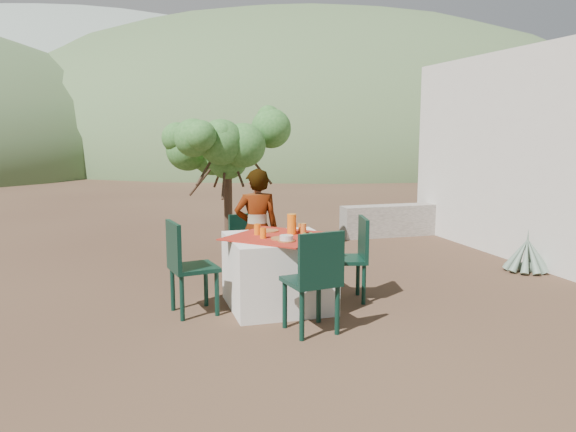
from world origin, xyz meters
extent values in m
plane|color=#382419|center=(0.00, 0.00, 0.00)|extent=(160.00, 160.00, 0.00)
cube|color=white|center=(0.22, 0.07, 0.38)|extent=(1.02, 1.02, 0.75)
cube|color=#A91A18|center=(0.22, 0.07, 0.76)|extent=(1.30, 1.30, 0.01)
cylinder|color=black|center=(0.03, 0.89, 0.21)|extent=(0.04, 0.04, 0.41)
cylinder|color=black|center=(0.33, 0.98, 0.21)|extent=(0.04, 0.04, 0.41)
cylinder|color=black|center=(-0.05, 1.19, 0.21)|extent=(0.04, 0.04, 0.41)
cylinder|color=black|center=(0.25, 1.28, 0.21)|extent=(0.04, 0.04, 0.41)
cube|color=black|center=(0.14, 1.08, 0.41)|extent=(0.47, 0.47, 0.04)
cube|color=black|center=(0.10, 1.25, 0.63)|extent=(0.38, 0.14, 0.40)
cylinder|color=black|center=(0.47, -0.54, 0.24)|extent=(0.05, 0.05, 0.48)
cylinder|color=black|center=(0.11, -0.60, 0.24)|extent=(0.05, 0.05, 0.48)
cylinder|color=black|center=(0.52, -0.90, 0.24)|extent=(0.05, 0.05, 0.48)
cylinder|color=black|center=(0.16, -0.95, 0.24)|extent=(0.05, 0.05, 0.48)
cube|color=black|center=(0.32, -0.75, 0.48)|extent=(0.51, 0.51, 0.04)
cube|color=black|center=(0.35, -0.95, 0.74)|extent=(0.45, 0.11, 0.47)
cylinder|color=black|center=(-0.45, -0.06, 0.24)|extent=(0.05, 0.05, 0.47)
cylinder|color=black|center=(-0.51, 0.29, 0.24)|extent=(0.05, 0.05, 0.47)
cylinder|color=black|center=(-0.80, -0.13, 0.24)|extent=(0.05, 0.05, 0.47)
cylinder|color=black|center=(-0.86, 0.23, 0.24)|extent=(0.05, 0.05, 0.47)
cube|color=black|center=(-0.66, 0.08, 0.47)|extent=(0.51, 0.51, 0.04)
cube|color=black|center=(-0.85, 0.05, 0.73)|extent=(0.12, 0.44, 0.46)
cylinder|color=black|center=(0.86, 0.28, 0.23)|extent=(0.04, 0.04, 0.46)
cylinder|color=black|center=(0.79, -0.06, 0.23)|extent=(0.04, 0.04, 0.46)
cylinder|color=black|center=(1.20, 0.20, 0.23)|extent=(0.04, 0.04, 0.46)
cylinder|color=black|center=(1.12, -0.13, 0.23)|extent=(0.04, 0.04, 0.46)
cube|color=black|center=(0.99, 0.07, 0.46)|extent=(0.51, 0.51, 0.04)
cube|color=black|center=(1.18, 0.03, 0.70)|extent=(0.13, 0.42, 0.45)
imported|color=#8C6651|center=(0.16, 0.78, 0.71)|extent=(0.55, 0.39, 1.42)
cylinder|color=#483524|center=(0.16, 2.60, 0.72)|extent=(0.12, 0.12, 1.44)
sphere|color=#286124|center=(0.16, 2.60, 1.44)|extent=(0.62, 0.62, 0.62)
sphere|color=#286124|center=(0.72, 2.60, 1.60)|extent=(0.58, 0.58, 0.58)
sphere|color=#286124|center=(-0.36, 2.70, 1.54)|extent=(0.54, 0.54, 0.54)
sphere|color=#286124|center=(0.26, 3.17, 1.65)|extent=(0.56, 0.56, 0.56)
sphere|color=#286124|center=(0.21, 2.09, 1.49)|extent=(0.49, 0.49, 0.49)
sphere|color=slate|center=(3.79, 0.59, 0.04)|extent=(0.20, 0.20, 0.20)
cone|color=slate|center=(3.79, 0.59, 0.29)|extent=(0.11, 0.11, 0.57)
cone|color=slate|center=(3.92, 0.61, 0.23)|extent=(0.35, 0.15, 0.48)
cone|color=slate|center=(3.88, 0.68, 0.23)|extent=(0.28, 0.29, 0.50)
cone|color=slate|center=(3.81, 0.71, 0.23)|extent=(0.14, 0.35, 0.48)
cone|color=slate|center=(3.73, 0.70, 0.23)|extent=(0.23, 0.32, 0.50)
cone|color=slate|center=(3.68, 0.64, 0.23)|extent=(0.33, 0.22, 0.49)
cone|color=slate|center=(3.66, 0.56, 0.23)|extent=(0.35, 0.15, 0.48)
cone|color=slate|center=(3.70, 0.49, 0.23)|extent=(0.28, 0.29, 0.50)
cone|color=slate|center=(3.77, 0.46, 0.23)|extent=(0.14, 0.35, 0.48)
cone|color=slate|center=(3.85, 0.47, 0.23)|extent=(0.23, 0.32, 0.50)
cone|color=slate|center=(3.91, 0.53, 0.23)|extent=(0.33, 0.22, 0.49)
cube|color=beige|center=(5.60, 1.80, 1.50)|extent=(3.20, 4.20, 3.00)
cube|color=#9D9389|center=(3.60, 3.40, 0.28)|extent=(2.60, 0.35, 0.55)
ellipsoid|color=#415A32|center=(12.00, 36.00, 0.00)|extent=(48.00, 48.00, 20.00)
ellipsoid|color=gray|center=(-4.00, 52.00, 0.00)|extent=(60.00, 60.00, 24.00)
ellipsoid|color=gray|center=(28.00, 46.00, 0.00)|extent=(36.00, 36.00, 14.00)
cylinder|color=brown|center=(0.20, 0.35, 0.77)|extent=(0.21, 0.21, 0.01)
cylinder|color=brown|center=(0.21, -0.12, 0.77)|extent=(0.22, 0.22, 0.01)
cylinder|color=orange|center=(0.03, 0.19, 0.82)|extent=(0.07, 0.07, 0.12)
cylinder|color=orange|center=(0.04, -0.02, 0.82)|extent=(0.07, 0.07, 0.11)
cylinder|color=orange|center=(0.39, 0.12, 0.87)|extent=(0.10, 0.10, 0.22)
cylinder|color=brown|center=(0.23, -0.24, 0.77)|extent=(0.18, 0.18, 0.01)
cylinder|color=silver|center=(0.23, -0.24, 0.80)|extent=(0.14, 0.14, 0.05)
cylinder|color=orange|center=(0.52, 0.13, 0.82)|extent=(0.07, 0.07, 0.11)
cylinder|color=orange|center=(0.54, 0.26, 0.81)|extent=(0.05, 0.05, 0.09)
cube|color=silver|center=(0.43, 0.22, 0.81)|extent=(0.08, 0.05, 0.10)
sphere|color=#55802E|center=(0.44, -0.19, 0.80)|extent=(0.07, 0.07, 0.07)
sphere|color=#55802E|center=(0.50, -0.18, 0.80)|extent=(0.07, 0.07, 0.07)
sphere|color=#55802E|center=(0.48, -0.24, 0.80)|extent=(0.07, 0.07, 0.07)
sphere|color=#55802E|center=(0.44, -0.24, 0.80)|extent=(0.07, 0.07, 0.07)
camera|label=1|loc=(-1.29, -5.51, 1.85)|focal=35.00mm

